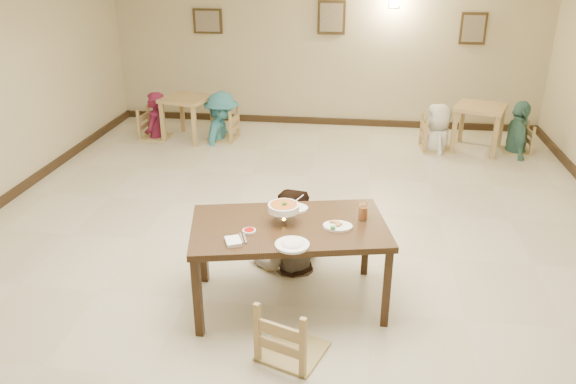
# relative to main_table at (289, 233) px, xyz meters

# --- Properties ---
(floor) EXTENTS (10.00, 10.00, 0.00)m
(floor) POSITION_rel_main_table_xyz_m (-0.12, 1.02, -0.76)
(floor) COLOR beige
(floor) RESTS_ON ground
(wall_back) EXTENTS (10.00, 0.00, 10.00)m
(wall_back) POSITION_rel_main_table_xyz_m (-0.12, 6.02, 0.74)
(wall_back) COLOR #C2B48E
(wall_back) RESTS_ON floor
(baseboard_back) EXTENTS (8.00, 0.06, 0.12)m
(baseboard_back) POSITION_rel_main_table_xyz_m (-0.12, 5.99, -0.70)
(baseboard_back) COLOR black
(baseboard_back) RESTS_ON floor
(picture_a) EXTENTS (0.55, 0.04, 0.45)m
(picture_a) POSITION_rel_main_table_xyz_m (-2.32, 5.98, 1.14)
(picture_a) COLOR #372814
(picture_a) RESTS_ON wall_back
(picture_b) EXTENTS (0.50, 0.04, 0.60)m
(picture_b) POSITION_rel_main_table_xyz_m (-0.02, 5.98, 1.24)
(picture_b) COLOR #372814
(picture_b) RESTS_ON wall_back
(picture_c) EXTENTS (0.45, 0.04, 0.55)m
(picture_c) POSITION_rel_main_table_xyz_m (2.48, 5.98, 1.09)
(picture_c) COLOR #372814
(picture_c) RESTS_ON wall_back
(wall_sconce) EXTENTS (0.16, 0.05, 0.22)m
(wall_sconce) POSITION_rel_main_table_xyz_m (1.08, 5.98, 1.54)
(wall_sconce) COLOR #FFD88C
(wall_sconce) RESTS_ON wall_back
(main_table) EXTENTS (1.96, 1.36, 0.84)m
(main_table) POSITION_rel_main_table_xyz_m (0.00, 0.00, 0.00)
(main_table) COLOR #372211
(main_table) RESTS_ON floor
(chair_far) EXTENTS (0.49, 0.49, 1.05)m
(chair_far) POSITION_rel_main_table_xyz_m (-0.13, 0.80, -0.23)
(chair_far) COLOR tan
(chair_far) RESTS_ON floor
(chair_near) EXTENTS (0.50, 0.50, 1.07)m
(chair_near) POSITION_rel_main_table_xyz_m (0.13, -0.75, -0.22)
(chair_near) COLOR tan
(chair_near) RESTS_ON floor
(main_diner) EXTENTS (0.95, 0.80, 1.75)m
(main_diner) POSITION_rel_main_table_xyz_m (-0.10, 0.71, 0.12)
(main_diner) COLOR gray
(main_diner) RESTS_ON floor
(curry_warmer) EXTENTS (0.32, 0.29, 0.26)m
(curry_warmer) POSITION_rel_main_table_xyz_m (-0.06, 0.04, 0.23)
(curry_warmer) COLOR silver
(curry_warmer) RESTS_ON main_table
(rice_plate_far) EXTENTS (0.31, 0.31, 0.07)m
(rice_plate_far) POSITION_rel_main_table_xyz_m (-0.01, 0.33, 0.10)
(rice_plate_far) COLOR white
(rice_plate_far) RESTS_ON main_table
(rice_plate_near) EXTENTS (0.30, 0.30, 0.07)m
(rice_plate_near) POSITION_rel_main_table_xyz_m (0.08, -0.39, 0.10)
(rice_plate_near) COLOR white
(rice_plate_near) RESTS_ON main_table
(fried_plate) EXTENTS (0.27, 0.27, 0.06)m
(fried_plate) POSITION_rel_main_table_xyz_m (0.44, 0.00, 0.10)
(fried_plate) COLOR white
(fried_plate) RESTS_ON main_table
(chili_dish) EXTENTS (0.12, 0.12, 0.03)m
(chili_dish) POSITION_rel_main_table_xyz_m (-0.34, -0.19, 0.09)
(chili_dish) COLOR white
(chili_dish) RESTS_ON main_table
(napkin_cutlery) EXTENTS (0.21, 0.27, 0.03)m
(napkin_cutlery) POSITION_rel_main_table_xyz_m (-0.43, -0.40, 0.10)
(napkin_cutlery) COLOR white
(napkin_cutlery) RESTS_ON main_table
(drink_glass) EXTENTS (0.08, 0.08, 0.16)m
(drink_glass) POSITION_rel_main_table_xyz_m (0.67, 0.20, 0.16)
(drink_glass) COLOR white
(drink_glass) RESTS_ON main_table
(bg_table_left) EXTENTS (0.92, 0.92, 0.76)m
(bg_table_left) POSITION_rel_main_table_xyz_m (-2.44, 4.77, -0.14)
(bg_table_left) COLOR tan
(bg_table_left) RESTS_ON floor
(bg_table_right) EXTENTS (0.98, 0.98, 0.77)m
(bg_table_right) POSITION_rel_main_table_xyz_m (2.56, 4.82, -0.13)
(bg_table_right) COLOR tan
(bg_table_right) RESTS_ON floor
(bg_chair_ll) EXTENTS (0.48, 0.48, 1.02)m
(bg_chair_ll) POSITION_rel_main_table_xyz_m (-3.04, 4.74, -0.25)
(bg_chair_ll) COLOR tan
(bg_chair_ll) RESTS_ON floor
(bg_chair_lr) EXTENTS (0.51, 0.51, 1.08)m
(bg_chair_lr) POSITION_rel_main_table_xyz_m (-1.84, 4.81, -0.22)
(bg_chair_lr) COLOR tan
(bg_chair_lr) RESTS_ON floor
(bg_chair_rl) EXTENTS (0.51, 0.51, 1.09)m
(bg_chair_rl) POSITION_rel_main_table_xyz_m (1.90, 4.78, -0.22)
(bg_chair_rl) COLOR tan
(bg_chair_rl) RESTS_ON floor
(bg_chair_rr) EXTENTS (0.43, 0.43, 0.92)m
(bg_chair_rr) POSITION_rel_main_table_xyz_m (3.22, 4.83, -0.30)
(bg_chair_rr) COLOR tan
(bg_chair_rr) RESTS_ON floor
(bg_diner_a) EXTENTS (0.41, 0.61, 1.67)m
(bg_diner_a) POSITION_rel_main_table_xyz_m (-3.04, 4.74, 0.08)
(bg_diner_a) COLOR maroon
(bg_diner_a) RESTS_ON floor
(bg_diner_b) EXTENTS (0.71, 1.15, 1.71)m
(bg_diner_b) POSITION_rel_main_table_xyz_m (-1.84, 4.81, 0.10)
(bg_diner_b) COLOR teal
(bg_diner_b) RESTS_ON floor
(bg_diner_c) EXTENTS (0.58, 0.82, 1.58)m
(bg_diner_c) POSITION_rel_main_table_xyz_m (1.90, 4.78, 0.03)
(bg_diner_c) COLOR silver
(bg_diner_c) RESTS_ON floor
(bg_diner_d) EXTENTS (0.46, 1.03, 1.73)m
(bg_diner_d) POSITION_rel_main_table_xyz_m (3.22, 4.83, 0.11)
(bg_diner_d) COLOR #4D8878
(bg_diner_d) RESTS_ON floor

